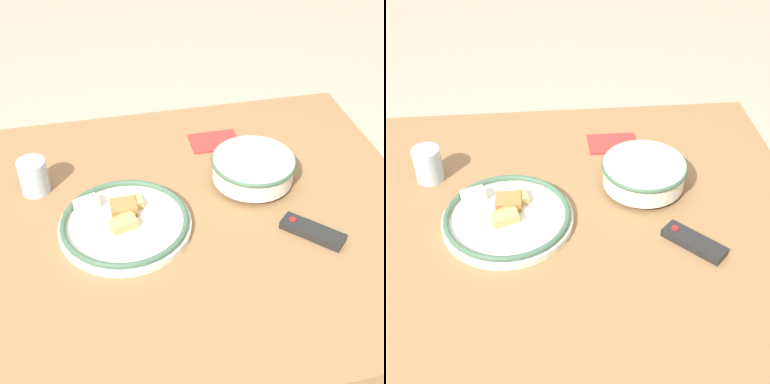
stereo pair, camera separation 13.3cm
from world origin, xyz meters
The scene contains 7 objects.
ground_plane centered at (0.00, 0.00, 0.00)m, with size 8.00×8.00×0.00m, color #B7A88E.
dining_table centered at (0.00, 0.00, 0.64)m, with size 1.25×1.01×0.72m.
noodle_bowl centered at (-0.23, -0.10, 0.76)m, with size 0.22×0.22×0.08m.
food_plate centered at (0.13, 0.01, 0.74)m, with size 0.32×0.32×0.05m.
tv_remote centered at (-0.31, 0.13, 0.73)m, with size 0.14×0.14×0.02m.
drinking_glass centered at (0.33, -0.18, 0.77)m, with size 0.07×0.07×0.09m.
folded_napkin centered at (-0.17, -0.30, 0.72)m, with size 0.14×0.10×0.01m.
Camera 1 is at (0.17, 0.96, 1.60)m, focal length 50.00 mm.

